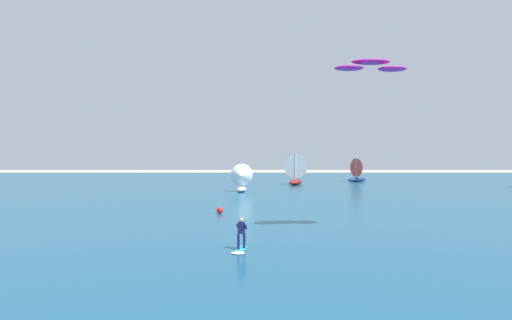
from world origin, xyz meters
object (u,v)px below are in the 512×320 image
sailboat_heeled_over (359,170)px  marker_buoy (220,210)px  sailboat_far_right (241,178)px  kitesurfer (240,239)px  sailboat_leading (297,169)px  kite (370,66)px

sailboat_heeled_over → marker_buoy: size_ratio=8.06×
sailboat_far_right → sailboat_heeled_over: sailboat_heeled_over is taller
marker_buoy → kitesurfer: bearing=-80.8°
sailboat_leading → kitesurfer: bearing=-99.0°
sailboat_far_right → sailboat_leading: size_ratio=0.75×
kite → marker_buoy: size_ratio=9.11×
sailboat_leading → kite: bearing=-88.3°
kitesurfer → kite: (7.97, 5.01, 9.87)m
sailboat_far_right → sailboat_heeled_over: size_ratio=0.91×
kite → marker_buoy: kite is taller
kite → sailboat_heeled_over: 45.78m
kite → sailboat_far_right: (-8.99, 26.81, -8.72)m
sailboat_heeled_over → marker_buoy: 40.60m
kite → sailboat_heeled_over: size_ratio=1.13×
sailboat_far_right → marker_buoy: sailboat_far_right is taller
kite → sailboat_far_right: 29.59m
sailboat_far_right → sailboat_heeled_over: (18.31, 17.19, 0.17)m
sailboat_leading → marker_buoy: 31.37m
kitesurfer → sailboat_heeled_over: 51.99m
kitesurfer → sailboat_heeled_over: (17.30, 49.00, 1.32)m
kite → sailboat_heeled_over: kite is taller
kitesurfer → sailboat_heeled_over: sailboat_heeled_over is taller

